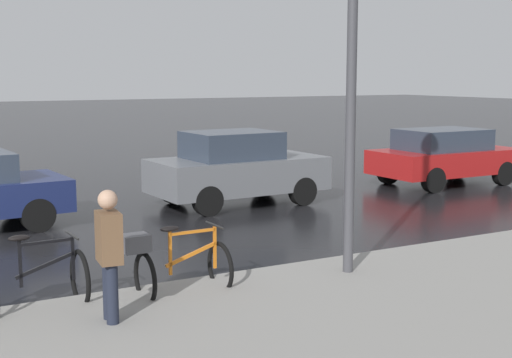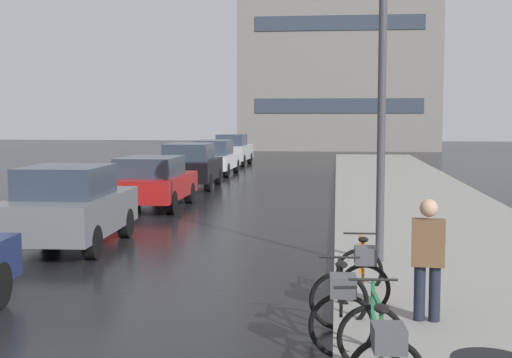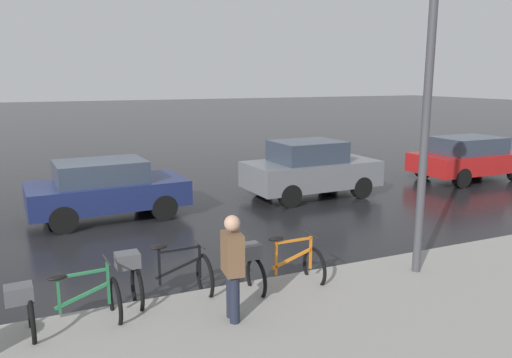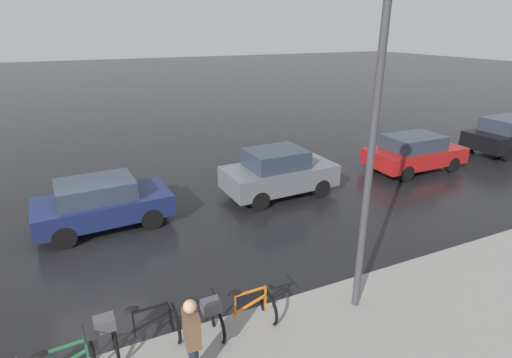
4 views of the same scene
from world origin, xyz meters
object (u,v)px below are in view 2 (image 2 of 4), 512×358
bicycle_nearest (380,349)px  bicycle_second (341,304)px  car_red (151,181)px  car_white (214,158)px  streetlamp (383,16)px  car_grey (68,207)px  bicycle_third (363,272)px  pedestrian (428,258)px  car_silver (232,150)px  car_black (190,165)px

bicycle_nearest → bicycle_second: 1.49m
car_red → car_white: (-0.17, 11.71, 0.01)m
streetlamp → car_white: bearing=107.9°
bicycle_nearest → car_grey: car_grey is taller
bicycle_nearest → car_white: size_ratio=0.33×
car_grey → streetlamp: streetlamp is taller
bicycle_nearest → car_white: 25.78m
bicycle_second → car_grey: size_ratio=0.36×
bicycle_third → car_red: 11.64m
car_white → pedestrian: size_ratio=2.64×
bicycle_nearest → car_silver: 32.24m
car_red → car_silver: size_ratio=1.01×
pedestrian → car_silver: bearing=102.9°
car_grey → car_white: bearing=90.3°
bicycle_nearest → car_silver: (-6.06, 31.67, 0.35)m
car_grey → streetlamp: 7.19m
bicycle_nearest → bicycle_second: bearing=104.0°
car_black → car_white: (-0.06, 5.75, -0.05)m
bicycle_third → car_black: car_black is taller
car_black → car_silver: car_silver is taller
car_black → car_silver: 12.33m
car_white → bicycle_nearest: bearing=-76.8°
car_grey → car_red: (0.07, 6.23, -0.06)m
bicycle_third → streetlamp: streetlamp is taller
bicycle_second → car_silver: size_ratio=0.36×
streetlamp → car_grey: bearing=167.1°
pedestrian → bicycle_second: bearing=-145.2°
bicycle_third → streetlamp: bearing=81.4°
bicycle_nearest → bicycle_second: bicycle_second is taller
streetlamp → bicycle_second: bearing=-99.1°
car_grey → car_white: 17.93m
car_silver → streetlamp: (6.39, -25.91, 3.50)m
car_white → car_red: bearing=-89.2°
car_white → pedestrian: (6.60, -22.92, 0.14)m
car_silver → car_white: bearing=-88.6°
bicycle_nearest → car_black: 20.21m
bicycle_second → car_black: size_ratio=0.33×
bicycle_third → pedestrian: pedestrian is taller
bicycle_nearest → car_grey: size_ratio=0.36×
bicycle_third → car_grey: (-5.75, 3.92, 0.33)m
bicycle_second → car_black: 18.72m
car_silver → pedestrian: bearing=-77.1°
bicycle_second → car_grey: 7.90m
car_grey → streetlamp: (6.13, -1.41, 3.49)m
car_black → streetlamp: bearing=-65.6°
car_white → streetlamp: 20.63m
bicycle_nearest → streetlamp: streetlamp is taller
car_white → streetlamp: streetlamp is taller
pedestrian → bicycle_nearest: bearing=-107.8°
bicycle_nearest → pedestrian: (0.70, 2.18, 0.45)m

